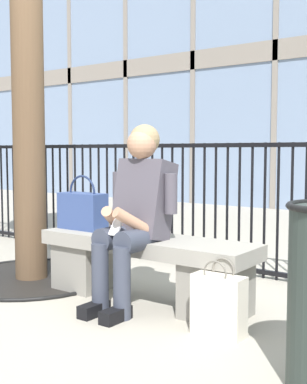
{
  "coord_description": "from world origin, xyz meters",
  "views": [
    {
      "loc": [
        2.07,
        -2.72,
        1.03
      ],
      "look_at": [
        0.0,
        0.1,
        0.75
      ],
      "focal_mm": 47.27,
      "sensor_mm": 36.0,
      "label": 1
    }
  ],
  "objects_px": {
    "shopping_bag": "(219,305)",
    "handbag_on_bench": "(82,210)",
    "seated_person_with_phone": "(136,210)",
    "stone_bench": "(145,262)"
  },
  "relations": [
    {
      "from": "seated_person_with_phone",
      "to": "handbag_on_bench",
      "type": "xyz_separation_m",
      "value": [
        -0.6,
        0.12,
        -0.06
      ]
    },
    {
      "from": "seated_person_with_phone",
      "to": "shopping_bag",
      "type": "bearing_deg",
      "value": -11.72
    },
    {
      "from": "seated_person_with_phone",
      "to": "stone_bench",
      "type": "bearing_deg",
      "value": 99.81
    },
    {
      "from": "handbag_on_bench",
      "to": "shopping_bag",
      "type": "xyz_separation_m",
      "value": [
        1.31,
        -0.27,
        -0.42
      ]
    },
    {
      "from": "handbag_on_bench",
      "to": "shopping_bag",
      "type": "distance_m",
      "value": 1.4
    },
    {
      "from": "stone_bench",
      "to": "handbag_on_bench",
      "type": "bearing_deg",
      "value": -179.01
    },
    {
      "from": "seated_person_with_phone",
      "to": "handbag_on_bench",
      "type": "relative_size",
      "value": 2.98
    },
    {
      "from": "stone_bench",
      "to": "shopping_bag",
      "type": "relative_size",
      "value": 3.67
    },
    {
      "from": "shopping_bag",
      "to": "handbag_on_bench",
      "type": "bearing_deg",
      "value": 168.54
    },
    {
      "from": "seated_person_with_phone",
      "to": "shopping_bag",
      "type": "height_order",
      "value": "seated_person_with_phone"
    }
  ]
}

